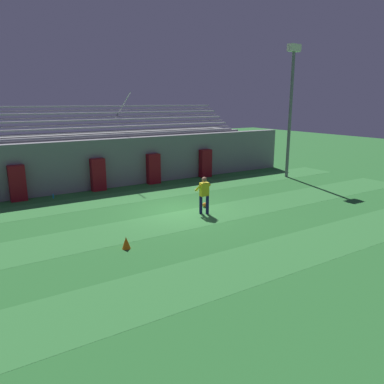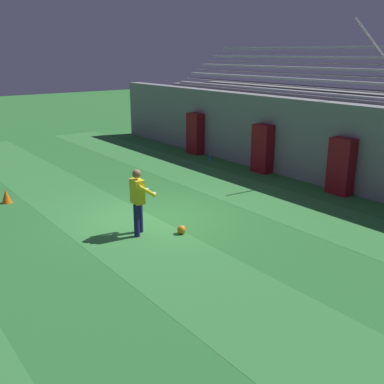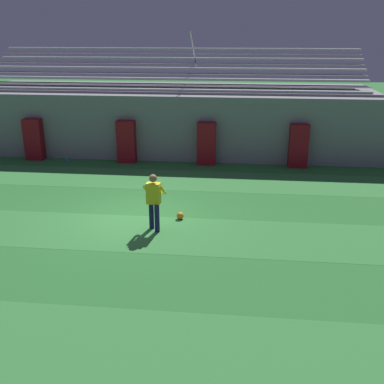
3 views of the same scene
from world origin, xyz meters
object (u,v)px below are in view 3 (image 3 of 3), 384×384
object	(u,v)px
padding_pillar_gate_left	(126,142)
soccer_ball	(180,216)
water_bottle	(66,160)
padding_pillar_gate_right	(206,144)
goalkeeper	(154,199)
padding_pillar_far_left	(34,139)
padding_pillar_far_right	(298,146)

from	to	relation	value
padding_pillar_gate_left	soccer_ball	size ratio (longest dim) A/B	8.20
padding_pillar_gate_left	water_bottle	world-z (taller)	padding_pillar_gate_left
padding_pillar_gate_right	goalkeeper	world-z (taller)	padding_pillar_gate_right
padding_pillar_far_left	padding_pillar_gate_left	bearing A→B (deg)	0.00
padding_pillar_gate_left	water_bottle	bearing A→B (deg)	-170.38
padding_pillar_gate_right	padding_pillar_far_right	size ratio (longest dim) A/B	1.00
padding_pillar_gate_left	soccer_ball	world-z (taller)	padding_pillar_gate_left
soccer_ball	water_bottle	world-z (taller)	water_bottle
padding_pillar_gate_left	padding_pillar_far_left	distance (m)	4.13
padding_pillar_gate_left	padding_pillar_far_right	world-z (taller)	same
goalkeeper	soccer_ball	xyz separation A→B (m)	(0.63, 0.85, -0.84)
padding_pillar_gate_right	padding_pillar_far_right	xyz separation A→B (m)	(3.81, 0.00, 0.00)
soccer_ball	padding_pillar_gate_left	bearing A→B (deg)	117.34
padding_pillar_gate_left	goalkeeper	size ratio (longest dim) A/B	1.08
padding_pillar_gate_right	padding_pillar_far_right	distance (m)	3.81
goalkeeper	padding_pillar_gate_left	bearing A→B (deg)	109.86
padding_pillar_far_left	padding_pillar_far_right	bearing A→B (deg)	0.00
padding_pillar_gate_left	padding_pillar_far_left	bearing A→B (deg)	180.00
padding_pillar_far_right	soccer_ball	xyz separation A→B (m)	(-4.15, -5.99, -0.79)
soccer_ball	padding_pillar_far_right	bearing A→B (deg)	55.25
padding_pillar_gate_left	water_bottle	distance (m)	2.72
padding_pillar_gate_right	goalkeeper	bearing A→B (deg)	-98.07
goalkeeper	water_bottle	size ratio (longest dim) A/B	6.96
padding_pillar_gate_left	goalkeeper	xyz separation A→B (m)	(2.47, -6.84, 0.05)
padding_pillar_gate_left	soccer_ball	xyz separation A→B (m)	(3.10, -5.99, -0.79)
padding_pillar_gate_left	padding_pillar_far_right	bearing A→B (deg)	0.00
padding_pillar_far_left	goalkeeper	world-z (taller)	padding_pillar_far_left
padding_pillar_far_left	soccer_ball	distance (m)	9.42
padding_pillar_gate_right	water_bottle	world-z (taller)	padding_pillar_gate_right
goalkeeper	water_bottle	bearing A→B (deg)	128.21
padding_pillar_far_right	goalkeeper	distance (m)	8.34
padding_pillar_gate_left	padding_pillar_gate_right	size ratio (longest dim) A/B	1.00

